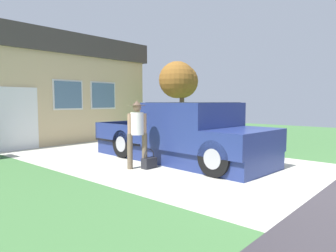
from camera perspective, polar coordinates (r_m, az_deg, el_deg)
name	(u,v)px	position (r m, az deg, el deg)	size (l,w,h in m)	color
pickup_truck	(189,136)	(8.21, 3.99, -1.79)	(2.27, 5.35, 1.59)	navy
person_with_hat	(137,129)	(7.37, -5.74, -0.49)	(0.42, 0.40, 1.63)	brown
handbag	(149,162)	(7.49, -3.52, -6.71)	(0.36, 0.19, 0.47)	#232328
house_with_garage	(4,89)	(14.17, -28.04, 6.10)	(10.45, 5.85, 4.18)	#CEB482
front_yard_tree	(179,81)	(13.94, 2.07, 8.35)	(1.80, 1.64, 3.39)	brown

